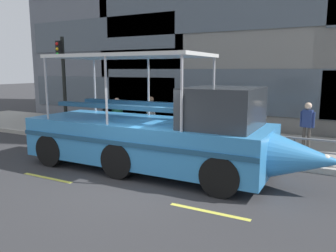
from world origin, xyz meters
name	(u,v)px	position (x,y,z in m)	size (l,w,h in m)	color
ground_plane	(138,182)	(0.00, 0.00, 0.00)	(120.00, 120.00, 0.00)	#333335
sidewalk	(211,140)	(0.00, 5.60, 0.09)	(32.00, 4.80, 0.18)	#99968E
curb_edge	(186,153)	(0.00, 3.11, 0.09)	(32.00, 0.18, 0.18)	#B2ADA3
lane_centreline	(117,192)	(0.00, -0.92, 0.00)	(25.80, 0.12, 0.01)	#DBD64C
curb_guardrail	(182,134)	(-0.32, 3.45, 0.69)	(10.91, 0.09, 0.77)	gray
traffic_light_pole	(63,75)	(-6.53, 3.94, 2.76)	(0.24, 0.46, 4.26)	black
duck_tour_boat	(161,135)	(0.08, 1.16, 1.10)	(9.26, 2.62, 3.44)	#388CD1
pedestrian_near_bow	(307,122)	(3.72, 5.00, 1.21)	(0.48, 0.25, 1.71)	#47423D
pedestrian_mid_left	(180,116)	(-0.69, 4.05, 1.24)	(0.50, 0.27, 1.76)	black
pedestrian_mid_right	(151,114)	(-2.12, 4.30, 1.23)	(0.48, 0.29, 1.74)	#1E2338
pedestrian_near_stern	(117,112)	(-3.98, 4.53, 1.15)	(0.40, 0.31, 1.60)	black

